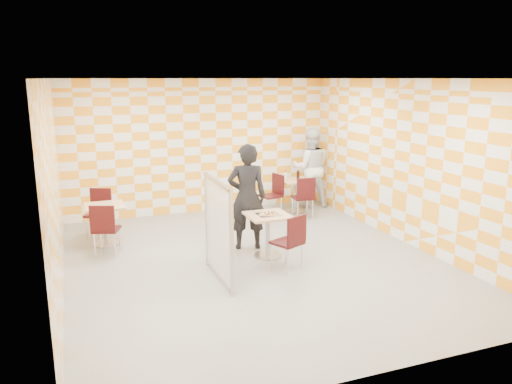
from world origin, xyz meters
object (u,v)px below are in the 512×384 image
at_px(main_table, 268,228).
at_px(chair_empty_far, 99,208).
at_px(empty_table, 105,218).
at_px(chair_second_side, 274,191).
at_px(soda_bottle, 298,175).
at_px(partition, 218,230).
at_px(chair_second_front, 304,194).
at_px(chair_empty_near, 105,226).
at_px(second_table, 295,190).
at_px(sport_bottle, 285,175).
at_px(man_white, 311,168).
at_px(man_dark, 247,197).
at_px(chair_main_front, 291,238).

relative_size(main_table, chair_empty_far, 0.81).
distance_m(empty_table, chair_second_side, 3.77).
distance_m(chair_empty_far, soda_bottle, 4.39).
distance_m(main_table, partition, 1.30).
relative_size(chair_second_front, chair_empty_near, 1.00).
bearing_deg(second_table, chair_second_side, -170.33).
distance_m(chair_second_front, chair_empty_near, 4.33).
bearing_deg(chair_second_front, sport_bottle, 98.37).
distance_m(second_table, chair_empty_far, 4.32).
xyz_separation_m(man_white, soda_bottle, (-0.49, -0.35, -0.08)).
xyz_separation_m(second_table, chair_second_front, (-0.07, -0.61, 0.04)).
relative_size(main_table, sport_bottle, 3.75).
distance_m(man_dark, sport_bottle, 2.73).
distance_m(empty_table, sport_bottle, 4.21).
xyz_separation_m(empty_table, chair_main_front, (2.65, -2.38, 0.04)).
bearing_deg(chair_empty_far, chair_second_side, 3.04).
relative_size(second_table, chair_main_front, 0.81).
bearing_deg(chair_second_side, soda_bottle, 8.73).
bearing_deg(chair_empty_near, chair_second_side, 21.07).
xyz_separation_m(main_table, chair_main_front, (0.10, -0.75, 0.04)).
distance_m(chair_empty_near, sport_bottle, 4.46).
relative_size(chair_second_side, chair_empty_near, 1.00).
distance_m(chair_second_side, chair_empty_near, 4.00).
height_order(chair_empty_near, chair_empty_far, same).
bearing_deg(chair_main_front, man_white, 59.41).
xyz_separation_m(chair_second_side, sport_bottle, (0.38, 0.26, 0.29)).
xyz_separation_m(second_table, man_dark, (-1.87, -1.98, 0.44)).
distance_m(second_table, empty_table, 4.34).
height_order(man_white, soda_bottle, man_white).
height_order(chair_empty_far, man_white, man_white).
distance_m(man_dark, man_white, 3.36).
bearing_deg(partition, chair_second_side, 54.68).
height_order(chair_second_side, man_dark, man_dark).
bearing_deg(second_table, soda_bottle, 0.79).
xyz_separation_m(chair_second_front, sport_bottle, (-0.11, 0.77, 0.29)).
distance_m(sport_bottle, soda_bottle, 0.30).
height_order(chair_second_side, chair_empty_far, same).
relative_size(second_table, chair_empty_far, 0.81).
height_order(main_table, chair_second_side, chair_second_side).
height_order(partition, man_white, man_white).
bearing_deg(chair_second_front, chair_second_side, 133.69).
xyz_separation_m(main_table, soda_bottle, (1.76, 2.53, 0.34)).
relative_size(second_table, partition, 0.48).
distance_m(chair_empty_near, chair_empty_far, 1.24).
bearing_deg(empty_table, chair_empty_far, 96.01).
height_order(main_table, partition, partition).
relative_size(chair_second_side, chair_empty_far, 1.00).
bearing_deg(man_dark, main_table, 122.18).
height_order(chair_empty_near, man_white, man_white).
bearing_deg(man_white, second_table, 49.62).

